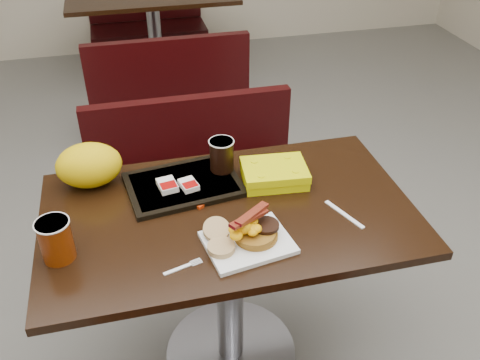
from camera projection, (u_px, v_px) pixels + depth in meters
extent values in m
cube|color=slate|center=(231.00, 354.00, 2.13)|extent=(6.00, 7.00, 0.01)
cube|color=white|center=(248.00, 243.00, 1.55)|extent=(0.28, 0.23, 0.01)
cylinder|color=#8C5E17|center=(256.00, 234.00, 1.56)|extent=(0.17, 0.17, 0.03)
cylinder|color=black|center=(266.00, 225.00, 1.56)|extent=(0.10, 0.10, 0.01)
ellipsoid|color=#F6B704|center=(244.00, 228.00, 1.52)|extent=(0.10, 0.09, 0.04)
cylinder|color=tan|center=(221.00, 248.00, 1.51)|extent=(0.10, 0.10, 0.02)
cylinder|color=tan|center=(216.00, 229.00, 1.56)|extent=(0.08, 0.08, 0.05)
cylinder|color=#983005|center=(56.00, 240.00, 1.48)|extent=(0.11, 0.11, 0.13)
cube|color=white|center=(344.00, 214.00, 1.67)|extent=(0.08, 0.16, 0.00)
cube|color=#A52507|center=(201.00, 204.00, 1.71)|extent=(0.05, 0.05, 0.01)
cube|color=#8C0504|center=(187.00, 200.00, 1.73)|extent=(0.05, 0.05, 0.01)
cube|color=black|center=(184.00, 184.00, 1.80)|extent=(0.41, 0.32, 0.02)
cube|color=silver|center=(167.00, 185.00, 1.76)|extent=(0.07, 0.09, 0.02)
cube|color=silver|center=(189.00, 185.00, 1.76)|extent=(0.07, 0.08, 0.02)
cylinder|color=black|center=(222.00, 155.00, 1.83)|extent=(0.11, 0.11, 0.12)
cube|color=#CDCC03|center=(274.00, 174.00, 1.81)|extent=(0.24, 0.19, 0.06)
ellipsoid|color=#D7A607|center=(89.00, 165.00, 1.77)|extent=(0.27, 0.23, 0.15)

